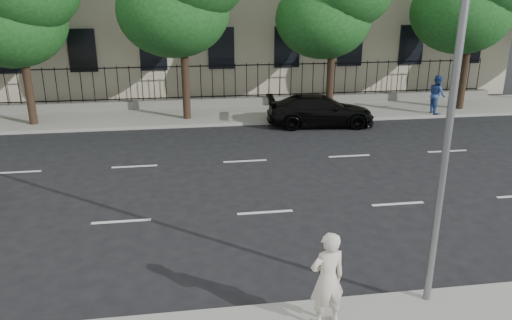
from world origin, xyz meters
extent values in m
plane|color=black|center=(0.00, 0.00, 0.00)|extent=(120.00, 120.00, 0.00)
cube|color=gray|center=(0.00, 14.00, 0.07)|extent=(60.00, 4.00, 0.15)
cube|color=slate|center=(0.00, 15.70, 0.35)|extent=(30.00, 0.50, 0.40)
cube|color=black|center=(0.00, 15.70, 0.65)|extent=(28.80, 0.05, 0.05)
cube|color=black|center=(0.00, 15.70, 2.25)|extent=(28.80, 0.05, 0.05)
cylinder|color=slate|center=(2.50, -2.30, 4.15)|extent=(0.14, 0.14, 8.00)
cylinder|color=#382619|center=(-9.00, 13.20, 1.64)|extent=(0.36, 0.36, 2.97)
ellipsoid|color=#174216|center=(-9.40, 13.50, 4.62)|extent=(4.75, 4.75, 3.90)
cylinder|color=#382619|center=(-2.00, 13.20, 1.81)|extent=(0.36, 0.36, 3.32)
ellipsoid|color=#174216|center=(-2.40, 13.50, 5.09)|extent=(5.13, 5.13, 4.21)
cylinder|color=#382619|center=(5.00, 13.20, 1.69)|extent=(0.36, 0.36, 3.08)
ellipsoid|color=#174216|center=(4.60, 13.50, 4.67)|extent=(4.56, 4.56, 3.74)
cylinder|color=#382619|center=(12.00, 13.20, 1.76)|extent=(0.36, 0.36, 3.22)
ellipsoid|color=#174216|center=(11.60, 13.50, 4.93)|extent=(4.94, 4.94, 4.06)
imported|color=black|center=(4.08, 11.50, 0.71)|extent=(5.09, 2.44, 1.43)
imported|color=beige|center=(0.26, -2.75, 1.09)|extent=(0.76, 0.58, 1.88)
imported|color=navy|center=(10.24, 12.40, 1.10)|extent=(0.77, 0.96, 1.90)
camera|label=1|loc=(-2.16, -10.28, 6.07)|focal=35.00mm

